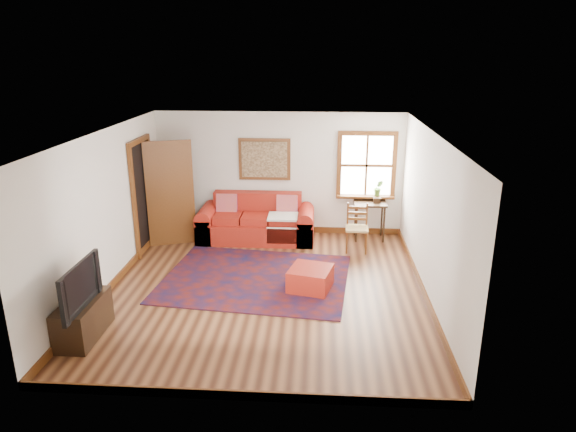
# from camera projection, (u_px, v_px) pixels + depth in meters

# --- Properties ---
(ground) EXTENTS (5.50, 5.50, 0.00)m
(ground) POSITION_uv_depth(u_px,v_px,m) (266.00, 289.00, 8.23)
(ground) COLOR #402011
(ground) RESTS_ON ground
(room_envelope) EXTENTS (5.04, 5.54, 2.52)m
(room_envelope) POSITION_uv_depth(u_px,v_px,m) (265.00, 190.00, 7.73)
(room_envelope) COLOR silver
(room_envelope) RESTS_ON ground
(window) EXTENTS (1.18, 0.20, 1.38)m
(window) POSITION_uv_depth(u_px,v_px,m) (368.00, 172.00, 10.27)
(window) COLOR white
(window) RESTS_ON ground
(doorway) EXTENTS (0.89, 1.08, 2.14)m
(doorway) POSITION_uv_depth(u_px,v_px,m) (160.00, 193.00, 9.72)
(doorway) COLOR black
(doorway) RESTS_ON ground
(framed_artwork) EXTENTS (1.05, 0.07, 0.85)m
(framed_artwork) POSITION_uv_depth(u_px,v_px,m) (264.00, 159.00, 10.34)
(framed_artwork) COLOR #613414
(framed_artwork) RESTS_ON ground
(persian_rug) EXTENTS (3.26, 2.72, 0.02)m
(persian_rug) POSITION_uv_depth(u_px,v_px,m) (256.00, 278.00, 8.60)
(persian_rug) COLOR #50110B
(persian_rug) RESTS_ON ground
(red_leather_sofa) EXTENTS (2.30, 0.95, 0.90)m
(red_leather_sofa) POSITION_uv_depth(u_px,v_px,m) (257.00, 224.00, 10.34)
(red_leather_sofa) COLOR #A52115
(red_leather_sofa) RESTS_ON ground
(red_ottoman) EXTENTS (0.77, 0.77, 0.36)m
(red_ottoman) POSITION_uv_depth(u_px,v_px,m) (310.00, 279.00, 8.18)
(red_ottoman) COLOR #A52115
(red_ottoman) RESTS_ON ground
(side_table) EXTENTS (0.64, 0.48, 0.76)m
(side_table) POSITION_uv_depth(u_px,v_px,m) (370.00, 208.00, 10.23)
(side_table) COLOR black
(side_table) RESTS_ON ground
(ladder_back_chair) EXTENTS (0.44, 0.42, 0.90)m
(ladder_back_chair) POSITION_uv_depth(u_px,v_px,m) (357.00, 226.00, 9.70)
(ladder_back_chair) COLOR tan
(ladder_back_chair) RESTS_ON ground
(media_cabinet) EXTENTS (0.43, 0.96, 0.53)m
(media_cabinet) POSITION_uv_depth(u_px,v_px,m) (83.00, 319.00, 6.79)
(media_cabinet) COLOR black
(media_cabinet) RESTS_ON ground
(television) EXTENTS (0.14, 1.05, 0.60)m
(television) POSITION_uv_depth(u_px,v_px,m) (73.00, 286.00, 6.45)
(television) COLOR black
(television) RESTS_ON media_cabinet
(candle_hurricane) EXTENTS (0.12, 0.12, 0.18)m
(candle_hurricane) POSITION_uv_depth(u_px,v_px,m) (97.00, 281.00, 7.09)
(candle_hurricane) COLOR silver
(candle_hurricane) RESTS_ON media_cabinet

